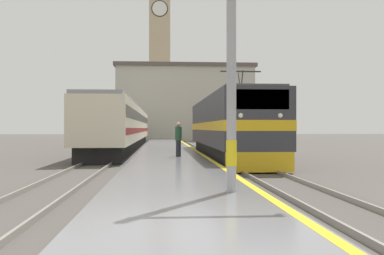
{
  "coord_description": "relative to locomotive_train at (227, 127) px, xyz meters",
  "views": [
    {
      "loc": [
        -0.51,
        -7.0,
        1.86
      ],
      "look_at": [
        1.34,
        19.63,
        1.89
      ],
      "focal_mm": 42.0,
      "sensor_mm": 36.0,
      "label": 1
    }
  ],
  "objects": [
    {
      "name": "catenary_mast",
      "position": [
        -2.2,
        -16.14,
        2.53
      ],
      "size": [
        2.62,
        0.25,
        8.02
      ],
      "color": "#9E9EA3",
      "rests_on": "platform"
    },
    {
      "name": "platform",
      "position": [
        -3.44,
        5.53,
        -1.72
      ],
      "size": [
        3.88,
        140.0,
        0.38
      ],
      "color": "slate",
      "rests_on": "ground"
    },
    {
      "name": "ground_plane",
      "position": [
        -3.44,
        10.53,
        -1.91
      ],
      "size": [
        200.0,
        200.0,
        0.0
      ],
      "primitive_type": "plane",
      "color": "#514C47"
    },
    {
      "name": "station_building",
      "position": [
        -0.48,
        38.42,
        3.61
      ],
      "size": [
        19.97,
        6.68,
        10.97
      ],
      "color": "#B7B2A3",
      "rests_on": "ground"
    },
    {
      "name": "person_on_platform",
      "position": [
        -3.04,
        -3.18,
        -0.59
      ],
      "size": [
        0.34,
        0.34,
        1.78
      ],
      "color": "#23232D",
      "rests_on": "platform"
    },
    {
      "name": "rail_track_near",
      "position": [
        0.0,
        5.53,
        -1.88
      ],
      "size": [
        2.84,
        140.0,
        0.16
      ],
      "color": "#514C47",
      "rests_on": "ground"
    },
    {
      "name": "rail_track_far",
      "position": [
        -7.12,
        5.53,
        -1.88
      ],
      "size": [
        2.83,
        140.0,
        0.16
      ],
      "color": "#514C47",
      "rests_on": "ground"
    },
    {
      "name": "locomotive_train",
      "position": [
        0.0,
        0.0,
        0.0
      ],
      "size": [
        2.92,
        17.96,
        4.7
      ],
      "color": "black",
      "rests_on": "ground"
    },
    {
      "name": "clock_tower",
      "position": [
        -4.16,
        51.65,
        12.84
      ],
      "size": [
        4.5,
        4.5,
        27.94
      ],
      "color": "tan",
      "rests_on": "ground"
    },
    {
      "name": "passenger_train",
      "position": [
        -7.12,
        13.57,
        0.1
      ],
      "size": [
        2.92,
        36.51,
        3.71
      ],
      "color": "black",
      "rests_on": "ground"
    }
  ]
}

